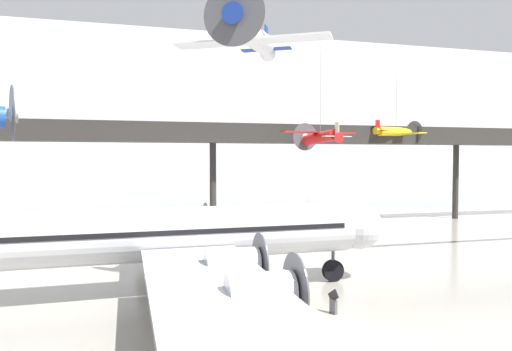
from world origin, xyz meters
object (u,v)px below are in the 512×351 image
Objects in this scene: info_sign_pedestal at (333,304)px; suspended_plane_red_highwing at (320,137)px; airliner_silver_main at (170,235)px; suspended_plane_white_twin at (252,37)px; suspended_plane_yellow_lowwing at (396,132)px.

suspended_plane_red_highwing is at bearing 52.11° from info_sign_pedestal.
airliner_silver_main is 12.52m from suspended_plane_white_twin.
suspended_plane_yellow_lowwing is 7.99× the size of info_sign_pedestal.
suspended_plane_yellow_lowwing is 12.45m from suspended_plane_red_highwing.
suspended_plane_red_highwing is (-11.31, -5.12, -0.94)m from suspended_plane_yellow_lowwing.
info_sign_pedestal is at bearing 49.89° from suspended_plane_white_twin.
info_sign_pedestal is (-7.92, -20.47, -9.02)m from suspended_plane_red_highwing.
suspended_plane_white_twin is 7.15× the size of info_sign_pedestal.
suspended_plane_white_twin is at bearing 135.04° from suspended_plane_red_highwing.
airliner_silver_main reaches higher than info_sign_pedestal.
airliner_silver_main is at bearing -44.46° from suspended_plane_white_twin.
airliner_silver_main is 22.49m from suspended_plane_red_highwing.
info_sign_pedestal is (2.33, -6.52, -14.20)m from suspended_plane_white_twin.
suspended_plane_yellow_lowwing is at bearing 161.68° from suspended_plane_white_twin.
airliner_silver_main is 2.97× the size of suspended_plane_yellow_lowwing.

